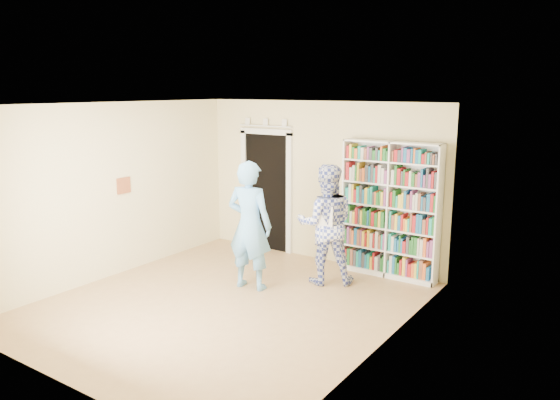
% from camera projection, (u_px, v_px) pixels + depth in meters
% --- Properties ---
extents(floor, '(5.00, 5.00, 0.00)m').
position_uv_depth(floor, '(227.00, 304.00, 7.47)').
color(floor, '#A57B50').
rests_on(floor, ground).
extents(ceiling, '(5.00, 5.00, 0.00)m').
position_uv_depth(ceiling, '(222.00, 104.00, 6.92)').
color(ceiling, white).
rests_on(ceiling, wall_back).
extents(wall_back, '(4.50, 0.00, 4.50)m').
position_uv_depth(wall_back, '(320.00, 182.00, 9.22)').
color(wall_back, beige).
rests_on(wall_back, floor).
extents(wall_left, '(0.00, 5.00, 5.00)m').
position_uv_depth(wall_left, '(113.00, 190.00, 8.44)').
color(wall_left, beige).
rests_on(wall_left, floor).
extents(wall_right, '(0.00, 5.00, 5.00)m').
position_uv_depth(wall_right, '(383.00, 233.00, 5.95)').
color(wall_right, beige).
rests_on(wall_right, floor).
extents(bookshelf, '(1.54, 0.29, 2.12)m').
position_uv_depth(bookshelf, '(390.00, 209.00, 8.40)').
color(bookshelf, white).
rests_on(bookshelf, floor).
extents(doorway, '(1.10, 0.08, 2.43)m').
position_uv_depth(doorway, '(266.00, 185.00, 9.84)').
color(doorway, black).
rests_on(doorway, floor).
extents(wall_art, '(0.03, 0.25, 0.25)m').
position_uv_depth(wall_art, '(124.00, 185.00, 8.58)').
color(wall_art, maroon).
rests_on(wall_art, wall_left).
extents(man_blue, '(0.75, 0.55, 1.90)m').
position_uv_depth(man_blue, '(250.00, 225.00, 7.92)').
color(man_blue, '#67ACE5').
rests_on(man_blue, floor).
extents(man_plaid, '(1.11, 1.05, 1.81)m').
position_uv_depth(man_plaid, '(326.00, 224.00, 8.15)').
color(man_plaid, '#33409C').
rests_on(man_plaid, floor).
extents(paper_sheet, '(0.22, 0.06, 0.32)m').
position_uv_depth(paper_sheet, '(325.00, 217.00, 7.87)').
color(paper_sheet, white).
rests_on(paper_sheet, man_plaid).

